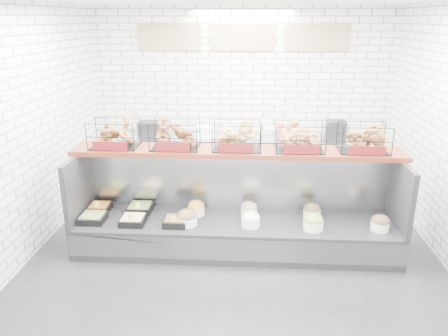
{
  "coord_description": "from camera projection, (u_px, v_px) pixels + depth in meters",
  "views": [
    {
      "loc": [
        0.17,
        -4.66,
        2.79
      ],
      "look_at": [
        -0.15,
        0.45,
        1.03
      ],
      "focal_mm": 35.0,
      "sensor_mm": 36.0,
      "label": 1
    }
  ],
  "objects": [
    {
      "name": "bagel_shelf",
      "position": [
        237.0,
        139.0,
        5.36
      ],
      "size": [
        4.1,
        0.5,
        0.4
      ],
      "color": "#4A1A0F",
      "rests_on": "display_case"
    },
    {
      "name": "display_case",
      "position": [
        234.0,
        224.0,
        5.54
      ],
      "size": [
        4.0,
        0.9,
        1.2
      ],
      "color": "black",
      "rests_on": "ground"
    },
    {
      "name": "room_shell",
      "position": [
        238.0,
        83.0,
        5.22
      ],
      "size": [
        5.02,
        5.51,
        3.01
      ],
      "color": "white",
      "rests_on": "ground"
    },
    {
      "name": "ground",
      "position": [
        234.0,
        260.0,
        5.32
      ],
      "size": [
        5.5,
        5.5,
        0.0
      ],
      "primitive_type": "plane",
      "color": "black",
      "rests_on": "ground"
    },
    {
      "name": "prep_counter",
      "position": [
        240.0,
        162.0,
        7.46
      ],
      "size": [
        4.0,
        0.6,
        1.2
      ],
      "color": "#93969B",
      "rests_on": "ground"
    }
  ]
}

